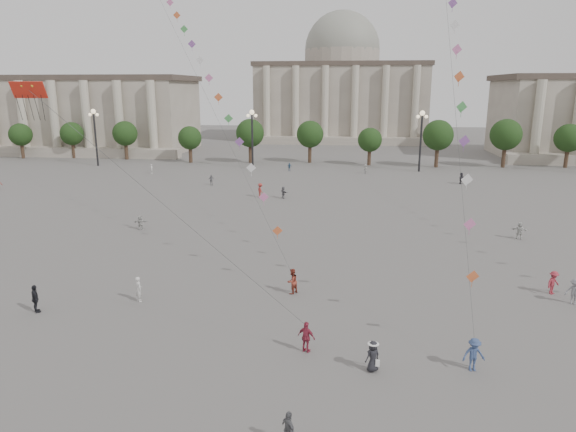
# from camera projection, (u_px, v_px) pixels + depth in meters

# --- Properties ---
(ground) EXTENTS (360.00, 360.00, 0.00)m
(ground) POSITION_uv_depth(u_px,v_px,m) (296.00, 388.00, 25.45)
(ground) COLOR #5F5B59
(ground) RESTS_ON ground
(hall_west) EXTENTS (84.00, 26.22, 17.20)m
(hall_west) POSITION_uv_depth(u_px,v_px,m) (23.00, 114.00, 122.22)
(hall_west) COLOR gray
(hall_west) RESTS_ON ground
(hall_central) EXTENTS (48.30, 34.30, 35.50)m
(hall_central) POSITION_uv_depth(u_px,v_px,m) (341.00, 89.00, 146.51)
(hall_central) COLOR gray
(hall_central) RESTS_ON ground
(tree_row) EXTENTS (137.12, 5.12, 8.00)m
(tree_row) POSITION_uv_depth(u_px,v_px,m) (336.00, 136.00, 99.30)
(tree_row) COLOR #3B291D
(tree_row) RESTS_ON ground
(lamp_post_far_west) EXTENTS (2.00, 0.90, 10.65)m
(lamp_post_far_west) POSITION_uv_depth(u_px,v_px,m) (95.00, 127.00, 96.12)
(lamp_post_far_west) COLOR #262628
(lamp_post_far_west) RESTS_ON ground
(lamp_post_mid_west) EXTENTS (2.00, 0.90, 10.65)m
(lamp_post_mid_west) POSITION_uv_depth(u_px,v_px,m) (252.00, 128.00, 92.78)
(lamp_post_mid_west) COLOR #262628
(lamp_post_mid_west) RESTS_ON ground
(lamp_post_mid_east) EXTENTS (2.00, 0.90, 10.65)m
(lamp_post_mid_east) POSITION_uv_depth(u_px,v_px,m) (421.00, 130.00, 89.45)
(lamp_post_mid_east) COLOR #262628
(lamp_post_mid_east) RESTS_ON ground
(person_crowd_0) EXTENTS (0.92, 0.51, 1.48)m
(person_crowd_0) POSITION_uv_depth(u_px,v_px,m) (289.00, 167.00, 91.68)
(person_crowd_0) COLOR #37597C
(person_crowd_0) RESTS_ON ground
(person_crowd_4) EXTENTS (1.07, 1.59, 1.65)m
(person_crowd_4) POSITION_uv_depth(u_px,v_px,m) (365.00, 169.00, 88.85)
(person_crowd_4) COLOR silver
(person_crowd_4) RESTS_ON ground
(person_crowd_6) EXTENTS (1.32, 0.97, 1.84)m
(person_crowd_6) POSITION_uv_depth(u_px,v_px,m) (574.00, 292.00, 35.09)
(person_crowd_6) COLOR slate
(person_crowd_6) RESTS_ON ground
(person_crowd_7) EXTENTS (1.67, 0.81, 1.73)m
(person_crowd_7) POSITION_uv_depth(u_px,v_px,m) (520.00, 231.00, 50.30)
(person_crowd_7) COLOR beige
(person_crowd_7) RESTS_ON ground
(person_crowd_8) EXTENTS (1.29, 1.18, 1.74)m
(person_crowd_8) POSITION_uv_depth(u_px,v_px,m) (553.00, 283.00, 36.83)
(person_crowd_8) COLOR maroon
(person_crowd_8) RESTS_ON ground
(person_crowd_9) EXTENTS (1.38, 1.63, 1.76)m
(person_crowd_9) POSITION_uv_depth(u_px,v_px,m) (461.00, 178.00, 79.27)
(person_crowd_9) COLOR black
(person_crowd_9) RESTS_ON ground
(person_crowd_10) EXTENTS (0.41, 0.62, 1.68)m
(person_crowd_10) POSITION_uv_depth(u_px,v_px,m) (152.00, 169.00, 88.82)
(person_crowd_10) COLOR silver
(person_crowd_10) RESTS_ON ground
(person_crowd_12) EXTENTS (1.32, 1.48, 1.63)m
(person_crowd_12) POSITION_uv_depth(u_px,v_px,m) (283.00, 192.00, 68.88)
(person_crowd_12) COLOR slate
(person_crowd_12) RESTS_ON ground
(person_crowd_13) EXTENTS (0.72, 0.78, 1.79)m
(person_crowd_13) POSITION_uv_depth(u_px,v_px,m) (139.00, 289.00, 35.61)
(person_crowd_13) COLOR silver
(person_crowd_13) RESTS_ON ground
(person_crowd_16) EXTENTS (1.01, 0.73, 1.58)m
(person_crowd_16) POSITION_uv_depth(u_px,v_px,m) (211.00, 180.00, 78.27)
(person_crowd_16) COLOR slate
(person_crowd_16) RESTS_ON ground
(person_crowd_17) EXTENTS (1.28, 1.43, 1.92)m
(person_crowd_17) POSITION_uv_depth(u_px,v_px,m) (260.00, 190.00, 69.65)
(person_crowd_17) COLOR #9C302A
(person_crowd_17) RESTS_ON ground
(person_crowd_19) EXTENTS (1.45, 0.69, 1.50)m
(person_crowd_19) POSITION_uv_depth(u_px,v_px,m) (140.00, 222.00, 53.76)
(person_crowd_19) COLOR #B5B5B1
(person_crowd_19) RESTS_ON ground
(tourist_0) EXTENTS (1.15, 0.85, 1.82)m
(tourist_0) POSITION_uv_depth(u_px,v_px,m) (306.00, 337.00, 28.71)
(tourist_0) COLOR #9C2A41
(tourist_0) RESTS_ON ground
(tourist_1) EXTENTS (1.12, 1.12, 1.91)m
(tourist_1) POSITION_uv_depth(u_px,v_px,m) (35.00, 299.00, 33.80)
(tourist_1) COLOR black
(tourist_1) RESTS_ON ground
(tourist_3) EXTENTS (0.89, 1.00, 1.63)m
(tourist_3) POSITION_uv_depth(u_px,v_px,m) (289.00, 430.00, 21.09)
(tourist_3) COLOR #57585C
(tourist_3) RESTS_ON ground
(kite_flyer_0) EXTENTS (1.12, 1.15, 1.87)m
(kite_flyer_0) POSITION_uv_depth(u_px,v_px,m) (292.00, 281.00, 36.92)
(kite_flyer_0) COLOR maroon
(kite_flyer_0) RESTS_ON ground
(kite_flyer_1) EXTENTS (1.29, 0.87, 1.84)m
(kite_flyer_1) POSITION_uv_depth(u_px,v_px,m) (474.00, 355.00, 26.80)
(kite_flyer_1) COLOR navy
(kite_flyer_1) RESTS_ON ground
(hat_person) EXTENTS (0.98, 0.92, 1.69)m
(hat_person) POSITION_uv_depth(u_px,v_px,m) (373.00, 356.00, 26.78)
(hat_person) COLOR black
(hat_person) RESTS_ON ground
(dragon_kite) EXTENTS (10.04, 2.61, 22.41)m
(dragon_kite) POSITION_uv_depth(u_px,v_px,m) (33.00, 103.00, 32.02)
(dragon_kite) COLOR red
(dragon_kite) RESTS_ON ground
(kite_train_west) EXTENTS (29.62, 42.07, 65.36)m
(kite_train_west) POSITION_uv_depth(u_px,v_px,m) (171.00, 9.00, 55.28)
(kite_train_west) COLOR #3F3F3F
(kite_train_west) RESTS_ON ground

